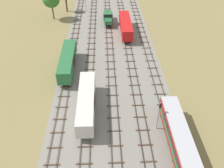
{
  "coord_description": "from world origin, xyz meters",
  "views": [
    {
      "loc": [
        -1.4,
        -6.53,
        30.96
      ],
      "look_at": [
        0.0,
        30.26,
        1.5
      ],
      "focal_mm": 38.18,
      "sensor_mm": 36.0,
      "label": 1
    }
  ],
  "objects": [
    {
      "name": "freight_boxcar_far_left_mid",
      "position": [
        -9.46,
        37.66,
        2.45
      ],
      "size": [
        2.87,
        14.0,
        3.6
      ],
      "color": "#286638",
      "rests_on": "ground"
    },
    {
      "name": "freight_boxcar_centre_midfar",
      "position": [
        4.74,
        55.02,
        2.45
      ],
      "size": [
        2.87,
        14.0,
        3.6
      ],
      "color": "red",
      "rests_on": "ground"
    },
    {
      "name": "freight_boxcar_left_near",
      "position": [
        -4.73,
        24.28,
        2.45
      ],
      "size": [
        2.87,
        14.0,
        3.6
      ],
      "color": "beige",
      "rests_on": "ground"
    },
    {
      "name": "signal_post_near",
      "position": [
        7.1,
        19.84,
        3.7
      ],
      "size": [
        0.28,
        0.47,
        5.87
      ],
      "color": "gray",
      "rests_on": "ground"
    },
    {
      "name": "track_centre",
      "position": [
        4.73,
        57.0,
        0.14
      ],
      "size": [
        2.4,
        126.0,
        0.29
      ],
      "color": "#47382D",
      "rests_on": "ground"
    },
    {
      "name": "ballast_bed",
      "position": [
        0.0,
        56.0,
        0.0
      ],
      "size": [
        22.93,
        176.0,
        0.01
      ],
      "primitive_type": "cube",
      "color": "gray",
      "rests_on": "ground"
    },
    {
      "name": "ground_plane",
      "position": [
        0.0,
        56.0,
        0.0
      ],
      "size": [
        480.0,
        480.0,
        0.0
      ],
      "primitive_type": "plane",
      "color": "olive"
    },
    {
      "name": "track_far_left",
      "position": [
        -9.46,
        57.0,
        0.14
      ],
      "size": [
        2.4,
        126.0,
        0.29
      ],
      "color": "#47382D",
      "rests_on": "ground"
    },
    {
      "name": "track_left",
      "position": [
        -4.73,
        57.0,
        0.14
      ],
      "size": [
        2.4,
        126.0,
        0.29
      ],
      "color": "#47382D",
      "rests_on": "ground"
    },
    {
      "name": "signal_post_nearest",
      "position": [
        -7.1,
        71.82,
        3.29
      ],
      "size": [
        0.28,
        0.47,
        5.15
      ],
      "color": "gray",
      "rests_on": "ground"
    },
    {
      "name": "diesel_railcar_centre_right_nearest",
      "position": [
        9.46,
        13.29,
        2.6
      ],
      "size": [
        2.96,
        20.5,
        3.8
      ],
      "color": "maroon",
      "rests_on": "ground"
    },
    {
      "name": "track_centre_right",
      "position": [
        9.46,
        57.0,
        0.14
      ],
      "size": [
        2.4,
        126.0,
        0.29
      ],
      "color": "#47382D",
      "rests_on": "ground"
    },
    {
      "name": "track_centre_left",
      "position": [
        0.0,
        57.0,
        0.14
      ],
      "size": [
        2.4,
        126.0,
        0.29
      ],
      "color": "#47382D",
      "rests_on": "ground"
    },
    {
      "name": "shunter_loco_centre_left_far",
      "position": [
        0.0,
        62.1,
        2.01
      ],
      "size": [
        2.74,
        8.46,
        3.1
      ],
      "color": "#286638",
      "rests_on": "ground"
    }
  ]
}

